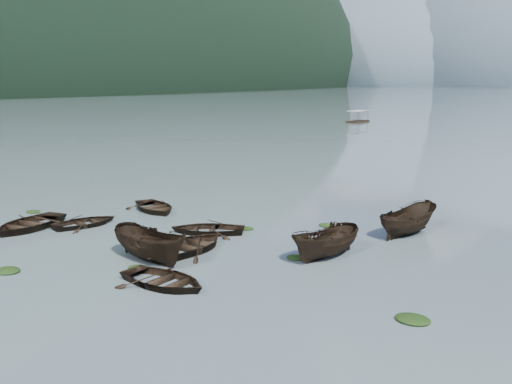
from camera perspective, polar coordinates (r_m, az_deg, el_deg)
The scene contains 20 objects.
ground_plane at distance 25.61m, azimuth -14.37°, elevation -8.86°, with size 2400.00×2400.00×0.00m, color slate.
haze_mtn_a at distance 957.69m, azimuth 14.94°, elevation 10.29°, with size 520.00×520.00×280.00m, color #475666.
rowboat_0 at distance 36.16m, azimuth -21.76°, elevation -3.43°, with size 3.56×4.98×1.03m, color black.
rowboat_1 at distance 35.77m, azimuth -16.69°, elevation -3.25°, with size 2.80×3.92×0.81m, color black.
rowboat_2 at distance 28.24m, azimuth -10.46°, elevation -6.79°, with size 1.87×4.96×1.92m, color black.
rowboat_3 at distance 29.60m, azimuth -6.48°, elevation -5.83°, with size 3.36×4.71×0.98m, color black.
rowboat_4 at distance 24.91m, azimuth -9.18°, elevation -9.22°, with size 3.04×4.26×0.88m, color black.
rowboat_5 at distance 28.42m, azimuth 7.00°, elevation -6.56°, with size 1.74×4.62×1.78m, color black.
rowboat_6 at distance 38.68m, azimuth -10.11°, elevation -1.88°, with size 3.16×4.42×0.92m, color black.
rowboat_7 at distance 32.82m, azimuth -4.87°, elevation -4.09°, with size 3.02×4.23×0.88m, color black.
rowboat_8 at distance 33.52m, azimuth 14.88°, elevation -4.11°, with size 1.82×4.83×1.87m, color black.
weed_clump_0 at distance 28.56m, azimuth -23.56°, elevation -7.36°, with size 1.21×0.99×0.26m, color black.
weed_clump_1 at distance 27.11m, azimuth -11.68°, elevation -7.60°, with size 1.08×0.86×0.24m, color black.
weed_clump_2 at distance 29.23m, azimuth -10.32°, elevation -6.16°, with size 1.37×1.10×0.30m, color black.
weed_clump_3 at distance 28.19m, azimuth 3.99°, elevation -6.66°, with size 0.95×0.80×0.21m, color black.
weed_clump_4 at distance 21.97m, azimuth 15.40°, elevation -12.35°, with size 1.31×1.04×0.27m, color black.
weed_clump_5 at distance 40.44m, azimuth -21.37°, elevation -1.92°, with size 1.03×0.83×0.22m, color black.
weed_clump_6 at distance 33.51m, azimuth -0.96°, elevation -3.73°, with size 0.90×0.75×0.19m, color black.
weed_clump_7 at distance 34.43m, azimuth 7.10°, elevation -3.41°, with size 1.00×0.80×0.22m, color black.
pontoon_left at distance 119.55m, azimuth 10.14°, elevation 6.87°, with size 2.53×6.08×2.33m, color black, non-canonical shape.
Camera 1 is at (17.53, -16.56, 8.62)m, focal length 40.00 mm.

